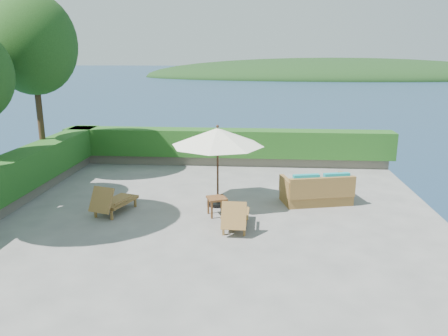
# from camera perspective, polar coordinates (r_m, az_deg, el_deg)

# --- Properties ---
(ground) EXTENTS (12.00, 12.00, 0.00)m
(ground) POSITION_cam_1_polar(r_m,az_deg,el_deg) (11.45, -1.83, -6.30)
(ground) COLOR gray
(ground) RESTS_ON ground
(foundation) EXTENTS (12.00, 12.00, 3.00)m
(foundation) POSITION_cam_1_polar(r_m,az_deg,el_deg) (12.09, -1.77, -13.19)
(foundation) COLOR #544C42
(foundation) RESTS_ON ocean
(ocean) EXTENTS (600.00, 600.00, 0.00)m
(ocean) POSITION_cam_1_polar(r_m,az_deg,el_deg) (12.83, -1.72, -18.93)
(ocean) COLOR #162546
(ocean) RESTS_ON ground
(offshore_island) EXTENTS (126.00, 57.60, 12.60)m
(offshore_island) POSITION_cam_1_polar(r_m,az_deg,el_deg) (152.66, 13.88, 11.46)
(offshore_island) COLOR black
(offshore_island) RESTS_ON ocean
(planter_wall_far) EXTENTS (12.00, 0.60, 0.36)m
(planter_wall_far) POSITION_cam_1_polar(r_m,az_deg,el_deg) (16.74, 0.31, 1.08)
(planter_wall_far) COLOR #6E6758
(planter_wall_far) RESTS_ON ground
(planter_wall_left) EXTENTS (0.60, 12.00, 0.36)m
(planter_wall_left) POSITION_cam_1_polar(r_m,az_deg,el_deg) (13.23, -26.79, -4.21)
(planter_wall_left) COLOR #6E6758
(planter_wall_left) RESTS_ON ground
(hedge_far) EXTENTS (12.40, 0.90, 1.00)m
(hedge_far) POSITION_cam_1_polar(r_m,az_deg,el_deg) (16.60, 0.31, 3.33)
(hedge_far) COLOR #154B15
(hedge_far) RESTS_ON planter_wall_far
(hedge_left) EXTENTS (0.90, 12.40, 1.00)m
(hedge_left) POSITION_cam_1_polar(r_m,az_deg,el_deg) (13.04, -27.12, -1.41)
(hedge_left) COLOR #154B15
(hedge_left) RESTS_ON planter_wall_left
(tree_far) EXTENTS (2.80, 2.80, 6.03)m
(tree_far) POSITION_cam_1_polar(r_m,az_deg,el_deg) (15.61, -23.74, 14.57)
(tree_far) COLOR #462D1B
(tree_far) RESTS_ON ground
(patio_umbrella) EXTENTS (2.71, 2.71, 2.27)m
(patio_umbrella) POSITION_cam_1_polar(r_m,az_deg,el_deg) (11.80, -0.85, 3.99)
(patio_umbrella) COLOR black
(patio_umbrella) RESTS_ON ground
(lounge_left) EXTENTS (0.99, 1.55, 0.83)m
(lounge_left) POSITION_cam_1_polar(r_m,az_deg,el_deg) (11.89, -14.35, -4.21)
(lounge_left) COLOR olive
(lounge_left) RESTS_ON ground
(lounge_right) EXTENTS (0.66, 1.42, 0.81)m
(lounge_right) POSITION_cam_1_polar(r_m,az_deg,el_deg) (10.52, 1.48, -6.26)
(lounge_right) COLOR olive
(lounge_right) RESTS_ON ground
(side_table) EXTENTS (0.61, 0.61, 0.50)m
(side_table) POSITION_cam_1_polar(r_m,az_deg,el_deg) (11.36, -0.96, -4.28)
(side_table) COLOR brown
(side_table) RESTS_ON ground
(wicker_loveseat) EXTENTS (2.08, 1.41, 0.94)m
(wicker_loveseat) POSITION_cam_1_polar(r_m,az_deg,el_deg) (12.59, 12.04, -2.94)
(wicker_loveseat) COLOR olive
(wicker_loveseat) RESTS_ON ground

